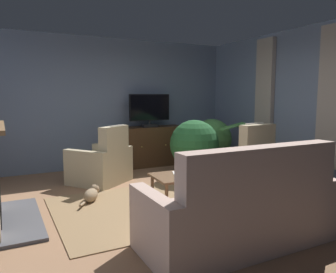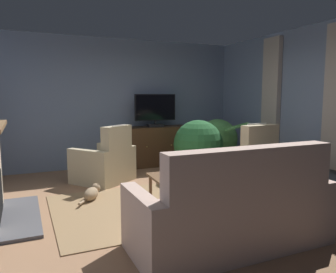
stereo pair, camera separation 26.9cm
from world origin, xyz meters
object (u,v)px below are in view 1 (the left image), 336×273
Objects in this scene: armchair_angled_to_table at (102,164)px; armchair_beside_cabinet at (270,173)px; cat at (91,194)px; television at (150,110)px; folded_newspaper at (184,173)px; tv_remote at (207,171)px; potted_plant_leafy_by_curtain at (212,140)px; potted_plant_on_hearth_side at (242,161)px; coffee_table at (193,177)px; tv_cabinet at (149,147)px; sofa_floral at (242,213)px; potted_plant_tall_palm_by_window at (194,145)px.

armchair_beside_cabinet is at bearing -41.32° from armchair_angled_to_table.
armchair_beside_cabinet is 2.74m from cat.
folded_newspaper is (-0.67, -2.66, -0.76)m from television.
potted_plant_leafy_by_curtain is (1.47, 2.01, 0.10)m from tv_remote.
armchair_angled_to_table is (-2.13, 1.87, -0.02)m from armchair_beside_cabinet.
television is at bearing 33.98° from armchair_angled_to_table.
armchair_beside_cabinet is at bearing -109.37° from potted_plant_on_hearth_side.
coffee_table is 1.52m from cat.
potted_plant_leafy_by_curtain reaches higher than tv_cabinet.
folded_newspaper is 0.15× the size of sofa_floral.
potted_plant_on_hearth_side is (2.53, -0.73, -0.04)m from armchair_angled_to_table.
coffee_table is 1.76m from potted_plant_tall_palm_by_window.
armchair_beside_cabinet reaches higher than folded_newspaper.
tv_cabinet is 5.22× the size of folded_newspaper.
television is at bearing 79.46° from sofa_floral.
tv_cabinet is 1.40× the size of coffee_table.
television is 5.45× the size of tv_remote.
folded_newspaper is at bearing -151.13° from potted_plant_on_hearth_side.
tv_remote reaches higher than cat.
potted_plant_leafy_by_curtain is at bearing 3.42° from armchair_angled_to_table.
tv_cabinet is 0.83m from television.
potted_plant_tall_palm_by_window is at bearing -145.51° from potted_plant_leafy_by_curtain.
armchair_beside_cabinet reaches higher than sofa_floral.
coffee_table is at bearing -20.95° from folded_newspaper.
coffee_table is at bearing -68.16° from armchair_angled_to_table.
cat is at bearing -176.39° from potted_plant_on_hearth_side.
sofa_floral is 1.95× the size of potted_plant_leafy_by_curtain.
television is at bearing 96.92° from folded_newspaper.
folded_newspaper is (-0.09, 0.08, 0.05)m from coffee_table.
folded_newspaper is at bearing -164.78° from tv_remote.
tv_cabinet is 1.69× the size of television.
coffee_table is 2.00m from armchair_angled_to_table.
folded_newspaper is 1.30m from sofa_floral.
potted_plant_leafy_by_curtain is at bearing 34.49° from potted_plant_tall_palm_by_window.
potted_plant_leafy_by_curtain is 0.92m from potted_plant_tall_palm_by_window.
potted_plant_tall_palm_by_window is 2.23m from cat.
folded_newspaper is 0.29× the size of potted_plant_leafy_by_curtain.
folded_newspaper is 1.42m from cat.
tv_cabinet is 2.84m from tv_remote.
potted_plant_leafy_by_curtain is (2.44, 0.15, 0.26)m from armchair_angled_to_table.
coffee_table is at bearing -130.39° from potted_plant_leafy_by_curtain.
folded_newspaper is at bearing 175.97° from armchair_beside_cabinet.
tv_cabinet is 1.63m from armchair_angled_to_table.
coffee_table is 1.03× the size of potted_plant_tall_palm_by_window.
potted_plant_leafy_by_curtain is (0.31, 2.02, 0.25)m from armchair_beside_cabinet.
sofa_floral reaches higher than tv_remote.
folded_newspaper is 0.27× the size of armchair_beside_cabinet.
armchair_beside_cabinet is 1.05× the size of potted_plant_leafy_by_curtain.
armchair_angled_to_table is (-0.74, 1.85, -0.10)m from coffee_table.
armchair_beside_cabinet is at bearing -20.50° from cat.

